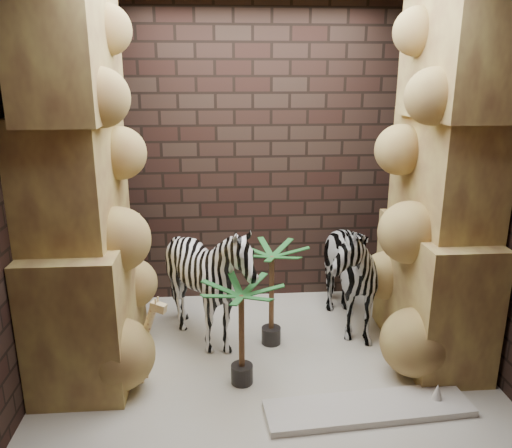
{
  "coord_description": "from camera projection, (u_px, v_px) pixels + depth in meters",
  "views": [
    {
      "loc": [
        -0.37,
        -3.82,
        2.31
      ],
      "look_at": [
        -0.05,
        0.15,
        1.12
      ],
      "focal_mm": 35.8,
      "sensor_mm": 36.0,
      "label": 1
    }
  ],
  "objects": [
    {
      "name": "floor",
      "position": [
        264.0,
        355.0,
        4.34
      ],
      "size": [
        3.5,
        3.5,
        0.0
      ],
      "primitive_type": "plane",
      "color": "beige",
      "rests_on": "ground"
    },
    {
      "name": "wall_back",
      "position": [
        253.0,
        157.0,
        5.1
      ],
      "size": [
        3.5,
        0.0,
        3.5
      ],
      "primitive_type": "plane",
      "rotation": [
        1.57,
        0.0,
        0.0
      ],
      "color": "#2E211B",
      "rests_on": "ground"
    },
    {
      "name": "wall_front",
      "position": [
        287.0,
        231.0,
        2.71
      ],
      "size": [
        3.5,
        0.0,
        3.5
      ],
      "primitive_type": "plane",
      "rotation": [
        -1.57,
        0.0,
        0.0
      ],
      "color": "#2E211B",
      "rests_on": "ground"
    },
    {
      "name": "wall_left",
      "position": [
        30.0,
        186.0,
        3.78
      ],
      "size": [
        0.0,
        3.0,
        3.0
      ],
      "primitive_type": "plane",
      "rotation": [
        1.57,
        0.0,
        1.57
      ],
      "color": "#2E211B",
      "rests_on": "ground"
    },
    {
      "name": "wall_right",
      "position": [
        484.0,
        179.0,
        4.04
      ],
      "size": [
        0.0,
        3.0,
        3.0
      ],
      "primitive_type": "plane",
      "rotation": [
        1.57,
        0.0,
        -1.57
      ],
      "color": "#2E211B",
      "rests_on": "ground"
    },
    {
      "name": "rock_pillar_left",
      "position": [
        78.0,
        185.0,
        3.8
      ],
      "size": [
        0.68,
        1.3,
        3.0
      ],
      "primitive_type": null,
      "color": "#DDCD67",
      "rests_on": "floor"
    },
    {
      "name": "rock_pillar_right",
      "position": [
        444.0,
        179.0,
        4.02
      ],
      "size": [
        0.58,
        1.25,
        3.0
      ],
      "primitive_type": null,
      "color": "#DDCD67",
      "rests_on": "floor"
    },
    {
      "name": "zebra_right",
      "position": [
        339.0,
        260.0,
        4.67
      ],
      "size": [
        0.72,
        1.18,
        1.32
      ],
      "primitive_type": "imported",
      "rotation": [
        0.0,
        0.0,
        0.11
      ],
      "color": "white",
      "rests_on": "floor"
    },
    {
      "name": "zebra_left",
      "position": [
        209.0,
        289.0,
        4.35
      ],
      "size": [
        1.16,
        1.35,
        1.08
      ],
      "primitive_type": "imported",
      "rotation": [
        0.0,
        0.0,
        -0.19
      ],
      "color": "white",
      "rests_on": "floor"
    },
    {
      "name": "giraffe_toy",
      "position": [
        131.0,
        336.0,
        3.91
      ],
      "size": [
        0.4,
        0.26,
        0.74
      ],
      "primitive_type": null,
      "rotation": [
        0.0,
        0.0,
        -0.39
      ],
      "color": "#EFD390",
      "rests_on": "floor"
    },
    {
      "name": "palm_front",
      "position": [
        271.0,
        295.0,
        4.41
      ],
      "size": [
        0.36,
        0.36,
        0.92
      ],
      "primitive_type": null,
      "color": "#1D5423",
      "rests_on": "floor"
    },
    {
      "name": "palm_back",
      "position": [
        242.0,
        334.0,
        3.84
      ],
      "size": [
        0.36,
        0.36,
        0.83
      ],
      "primitive_type": null,
      "color": "#1D5423",
      "rests_on": "floor"
    },
    {
      "name": "surfboard",
      "position": [
        368.0,
        408.0,
        3.61
      ],
      "size": [
        1.49,
        0.47,
        0.05
      ],
      "primitive_type": "cube",
      "rotation": [
        0.0,
        0.0,
        0.07
      ],
      "color": "silver",
      "rests_on": "floor"
    }
  ]
}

